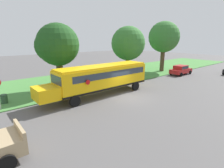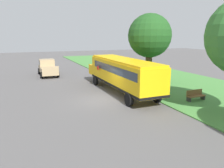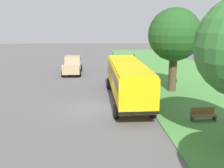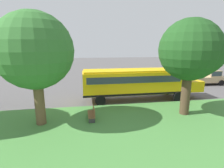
{
  "view_description": "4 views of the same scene",
  "coord_description": "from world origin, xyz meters",
  "px_view_note": "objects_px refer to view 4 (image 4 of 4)",
  "views": [
    {
      "loc": [
        11.91,
        -12.39,
        5.81
      ],
      "look_at": [
        -1.26,
        -1.27,
        1.38
      ],
      "focal_mm": 28.0,
      "sensor_mm": 36.0,
      "label": 1
    },
    {
      "loc": [
        5.95,
        16.39,
        5.2
      ],
      "look_at": [
        -0.68,
        0.57,
        1.41
      ],
      "focal_mm": 35.0,
      "sensor_mm": 36.0,
      "label": 2
    },
    {
      "loc": [
        0.2,
        18.8,
        6.35
      ],
      "look_at": [
        -1.18,
        0.46,
        1.94
      ],
      "focal_mm": 42.0,
      "sensor_mm": 36.0,
      "label": 3
    },
    {
      "loc": [
        -19.41,
        3.78,
        5.57
      ],
      "look_at": [
        -1.21,
        0.81,
        1.45
      ],
      "focal_mm": 28.0,
      "sensor_mm": 36.0,
      "label": 4
    }
  ],
  "objects_px": {
    "school_bus": "(137,81)",
    "pickup_truck": "(207,77)",
    "oak_tree_roadside_mid": "(37,50)",
    "park_bench": "(92,114)",
    "oak_tree_beside_bus": "(193,51)"
  },
  "relations": [
    {
      "from": "pickup_truck",
      "to": "oak_tree_roadside_mid",
      "type": "height_order",
      "value": "oak_tree_roadside_mid"
    },
    {
      "from": "oak_tree_roadside_mid",
      "to": "park_bench",
      "type": "relative_size",
      "value": 4.82
    },
    {
      "from": "school_bus",
      "to": "oak_tree_roadside_mid",
      "type": "bearing_deg",
      "value": 118.2
    },
    {
      "from": "pickup_truck",
      "to": "school_bus",
      "type": "bearing_deg",
      "value": 113.5
    },
    {
      "from": "school_bus",
      "to": "oak_tree_roadside_mid",
      "type": "relative_size",
      "value": 1.6
    },
    {
      "from": "school_bus",
      "to": "oak_tree_roadside_mid",
      "type": "height_order",
      "value": "oak_tree_roadside_mid"
    },
    {
      "from": "oak_tree_beside_bus",
      "to": "park_bench",
      "type": "xyz_separation_m",
      "value": [
        0.32,
        7.65,
        -4.66
      ]
    },
    {
      "from": "school_bus",
      "to": "oak_tree_roadside_mid",
      "type": "distance_m",
      "value": 10.07
    },
    {
      "from": "school_bus",
      "to": "pickup_truck",
      "type": "distance_m",
      "value": 13.22
    },
    {
      "from": "school_bus",
      "to": "pickup_truck",
      "type": "xyz_separation_m",
      "value": [
        5.26,
        -12.1,
        -0.85
      ]
    },
    {
      "from": "pickup_truck",
      "to": "oak_tree_beside_bus",
      "type": "bearing_deg",
      "value": 136.73
    },
    {
      "from": "park_bench",
      "to": "oak_tree_beside_bus",
      "type": "bearing_deg",
      "value": -92.42
    },
    {
      "from": "pickup_truck",
      "to": "oak_tree_roadside_mid",
      "type": "xyz_separation_m",
      "value": [
        -9.75,
        20.48,
        4.18
      ]
    },
    {
      "from": "pickup_truck",
      "to": "park_bench",
      "type": "height_order",
      "value": "pickup_truck"
    },
    {
      "from": "school_bus",
      "to": "oak_tree_beside_bus",
      "type": "distance_m",
      "value": 6.3
    }
  ]
}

